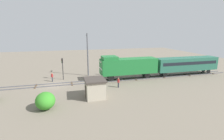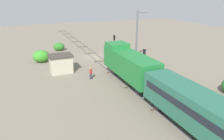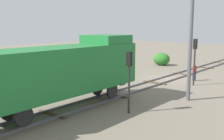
# 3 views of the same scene
# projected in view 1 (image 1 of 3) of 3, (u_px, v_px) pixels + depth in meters

# --- Properties ---
(ground_plane) EXTENTS (110.26, 110.26, 0.00)m
(ground_plane) POSITION_uv_depth(u_px,v_px,m) (54.00, 85.00, 30.96)
(ground_plane) COLOR #756B5B
(railway_track) EXTENTS (2.40, 73.51, 0.16)m
(railway_track) POSITION_uv_depth(u_px,v_px,m) (54.00, 85.00, 30.95)
(railway_track) COLOR #595960
(railway_track) RESTS_ON ground
(locomotive) EXTENTS (2.90, 11.60, 4.60)m
(locomotive) POSITION_uv_depth(u_px,v_px,m) (128.00, 66.00, 33.91)
(locomotive) COLOR #1E7233
(locomotive) RESTS_ON railway_track
(passenger_car_leading) EXTENTS (2.84, 14.00, 3.66)m
(passenger_car_leading) POSITION_uv_depth(u_px,v_px,m) (186.00, 63.00, 37.40)
(passenger_car_leading) COLOR #26604C
(passenger_car_leading) RESTS_ON railway_track
(traffic_signal_near) EXTENTS (0.32, 0.34, 4.25)m
(traffic_signal_near) POSITION_uv_depth(u_px,v_px,m) (62.00, 65.00, 33.72)
(traffic_signal_near) COLOR #262628
(traffic_signal_near) RESTS_ON ground
(traffic_signal_mid) EXTENTS (0.32, 0.34, 3.90)m
(traffic_signal_mid) POSITION_uv_depth(u_px,v_px,m) (114.00, 63.00, 36.64)
(traffic_signal_mid) COLOR #262628
(traffic_signal_mid) RESTS_ON ground
(worker_near_track) EXTENTS (0.38, 0.38, 1.70)m
(worker_near_track) POSITION_uv_depth(u_px,v_px,m) (52.00, 76.00, 32.88)
(worker_near_track) COLOR #262B38
(worker_near_track) RESTS_ON ground
(worker_by_signal) EXTENTS (0.38, 0.38, 1.70)m
(worker_by_signal) POSITION_uv_depth(u_px,v_px,m) (118.00, 82.00, 29.53)
(worker_by_signal) COLOR #262B38
(worker_by_signal) RESTS_ON ground
(catenary_mast) EXTENTS (1.94, 0.28, 8.92)m
(catenary_mast) POSITION_uv_depth(u_px,v_px,m) (88.00, 54.00, 36.40)
(catenary_mast) COLOR #595960
(catenary_mast) RESTS_ON ground
(relay_hut) EXTENTS (3.50, 2.90, 2.74)m
(relay_hut) POSITION_uv_depth(u_px,v_px,m) (95.00, 88.00, 25.15)
(relay_hut) COLOR #B2A893
(relay_hut) RESTS_ON ground
(bush_near) EXTENTS (2.79, 2.29, 2.03)m
(bush_near) POSITION_uv_depth(u_px,v_px,m) (142.00, 63.00, 45.71)
(bush_near) COLOR #256626
(bush_near) RESTS_ON ground
(bush_far) EXTENTS (2.90, 2.37, 2.11)m
(bush_far) POSITION_uv_depth(u_px,v_px,m) (45.00, 101.00, 21.45)
(bush_far) COLOR #348926
(bush_far) RESTS_ON ground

